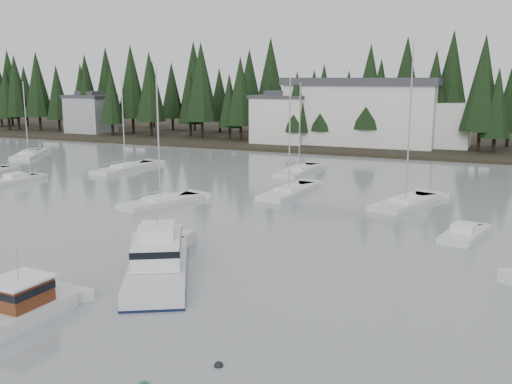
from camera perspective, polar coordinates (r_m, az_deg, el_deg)
far_shore_land at (r=110.86m, az=14.68°, el=5.10°), size 240.00×54.00×1.00m
conifer_treeline at (r=100.07m, az=13.69°, el=4.50°), size 200.00×22.00×20.00m
house_west at (r=97.62m, az=2.55°, el=7.39°), size 9.54×7.42×8.75m
house_far_west at (r=120.73m, az=-16.23°, el=7.60°), size 8.48×7.42×8.25m
harbor_inn at (r=96.53m, az=11.73°, el=7.79°), size 29.50×11.50×10.90m
cabin_cruiser_center at (r=34.14m, az=-9.77°, el=-7.13°), size 8.07×10.82×4.54m
sailboat_0 at (r=57.07m, az=3.32°, el=-0.12°), size 3.38×9.77×12.04m
sailboat_5 at (r=73.70m, az=-12.93°, el=2.22°), size 3.19×10.36×12.06m
sailboat_6 at (r=53.72m, az=14.70°, el=-1.18°), size 5.49×9.34×15.02m
sailboat_7 at (r=70.04m, az=4.33°, el=2.00°), size 3.12×10.14×11.39m
sailboat_8 at (r=53.01m, az=-9.52°, el=-1.14°), size 5.05×8.51×12.68m
sailboat_9 at (r=90.92m, az=-21.78°, el=3.38°), size 7.15×9.60×11.38m
runabout_0 at (r=68.68m, az=-22.95°, el=1.01°), size 2.63×6.22×1.42m
runabout_1 at (r=44.12m, az=20.06°, el=-4.15°), size 3.33×5.86×1.42m
mooring_buoy_dark at (r=24.06m, az=-3.76°, el=-16.98°), size 0.40×0.40×0.40m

